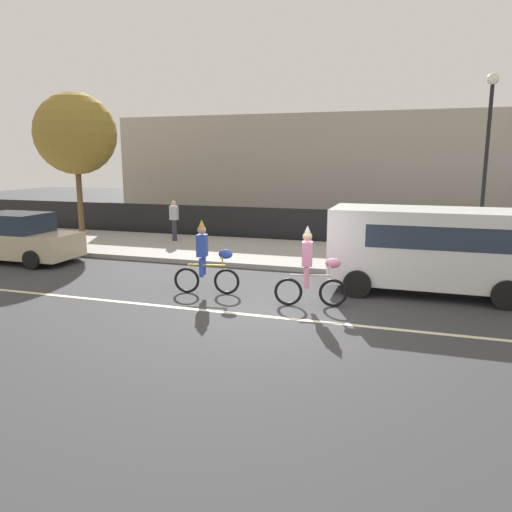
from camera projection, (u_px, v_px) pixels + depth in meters
The scene contains 12 objects.
ground_plane at pixel (290, 312), 11.36m from camera, with size 80.00×80.00×0.00m, color #38383A.
road_centre_line at pixel (285, 318), 10.89m from camera, with size 36.00×0.14×0.01m, color beige.
sidewalk_curb at pixel (336, 256), 17.41m from camera, with size 60.00×5.00×0.15m, color #9E9B93.
fence_line at pixel (348, 228), 20.00m from camera, with size 40.00×0.08×1.40m, color black.
building_backdrop at pixel (384, 170), 27.39m from camera, with size 28.00×8.00×5.62m, color #B2A899.
parade_cyclist_cobalt at pixel (207, 262), 12.73m from camera, with size 1.70×0.54×1.92m.
parade_cyclist_pink at pixel (312, 271), 11.64m from camera, with size 1.69×0.56×1.92m.
parked_van_white at pixel (434, 244), 12.70m from camera, with size 5.00×2.22×2.18m.
parked_car_beige at pixel (18, 239), 16.77m from camera, with size 4.10×1.92×1.64m.
street_lamp_post at pixel (488, 140), 15.62m from camera, with size 0.36×0.36×5.86m.
street_tree_near_lamp at pixel (76, 134), 21.09m from camera, with size 3.43×3.43×6.03m.
pedestrian_onlooker at pixel (174, 220), 20.07m from camera, with size 0.32×0.20×1.62m.
Camera 1 is at (2.62, -10.61, 3.44)m, focal length 35.00 mm.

